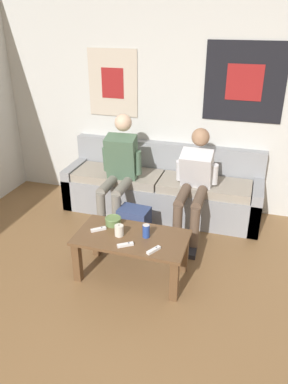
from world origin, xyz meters
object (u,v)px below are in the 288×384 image
game_controller_near_left (154,250)px  game_controller_far_center (125,245)px  backpack (134,225)px  game_controller_near_right (98,229)px  pillar_candle (119,230)px  person_seated_adult (119,167)px  ceramic_bowl (113,221)px  drink_can_blue (146,231)px  couch (162,190)px  person_seated_teen (194,181)px  coffee_table (132,244)px

game_controller_near_left → game_controller_far_center: bearing=178.9°
backpack → game_controller_far_center: size_ratio=2.64×
game_controller_near_right → game_controller_far_center: size_ratio=0.96×
game_controller_far_center → game_controller_near_right: bearing=152.4°
backpack → pillar_candle: pillar_candle is taller
person_seated_adult → game_controller_near_left: size_ratio=8.75×
backpack → game_controller_far_center: game_controller_far_center is taller
ceramic_bowl → person_seated_adult: bearing=106.4°
game_controller_near_left → drink_can_blue: bearing=122.5°
game_controller_near_right → game_controller_far_center: 0.37m
ceramic_bowl → game_controller_far_center: 0.39m
person_seated_adult → game_controller_near_left: (0.73, -1.14, -0.23)m
couch → ceramic_bowl: size_ratio=15.30×
pillar_candle → backpack: bearing=96.5°
person_seated_teen → backpack: person_seated_teen is taller
coffee_table → person_seated_teen: 1.08m
backpack → ceramic_bowl: ceramic_bowl is taller
ceramic_bowl → game_controller_near_right: 0.17m
drink_can_blue → person_seated_teen: bearing=74.5°
person_seated_teen → coffee_table: bearing=-112.0°
pillar_candle → game_controller_near_right: (-0.22, 0.02, -0.04)m
person_seated_adult → couch: bearing=39.9°
ceramic_bowl → pillar_candle: pillar_candle is taller
person_seated_adult → pillar_candle: 1.07m
person_seated_teen → pillar_candle: 1.12m
game_controller_near_left → ceramic_bowl: bearing=147.1°
coffee_table → ceramic_bowl: size_ratio=6.55×
backpack → pillar_candle: (0.07, -0.63, 0.31)m
couch → drink_can_blue: 1.32m
couch → game_controller_near_right: (-0.27, -1.32, 0.15)m
coffee_table → game_controller_far_center: bearing=-90.5°
person_seated_teen → backpack: size_ratio=3.12×
couch → ceramic_bowl: (-0.18, -1.17, 0.18)m
coffee_table → couch: bearing=92.6°
coffee_table → game_controller_far_center: (-0.00, -0.17, 0.10)m
couch → drink_can_blue: bearing=-81.7°
game_controller_near_left → couch: bearing=102.0°
ceramic_bowl → pillar_candle: size_ratio=1.34×
couch → person_seated_teen: 0.66m
game_controller_near_right → ceramic_bowl: bearing=57.6°
ceramic_bowl → game_controller_near_right: size_ratio=1.18×
drink_can_blue → couch: bearing=98.3°
backpack → game_controller_near_left: (0.44, -0.78, 0.27)m
coffee_table → person_seated_teen: size_ratio=0.90×
game_controller_near_right → backpack: bearing=76.6°
person_seated_teen → ceramic_bowl: 1.05m
coffee_table → backpack: bearing=106.8°
backpack → game_controller_near_left: 0.93m
backpack → drink_can_blue: drink_can_blue is taller
drink_can_blue → game_controller_near_right: drink_can_blue is taller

